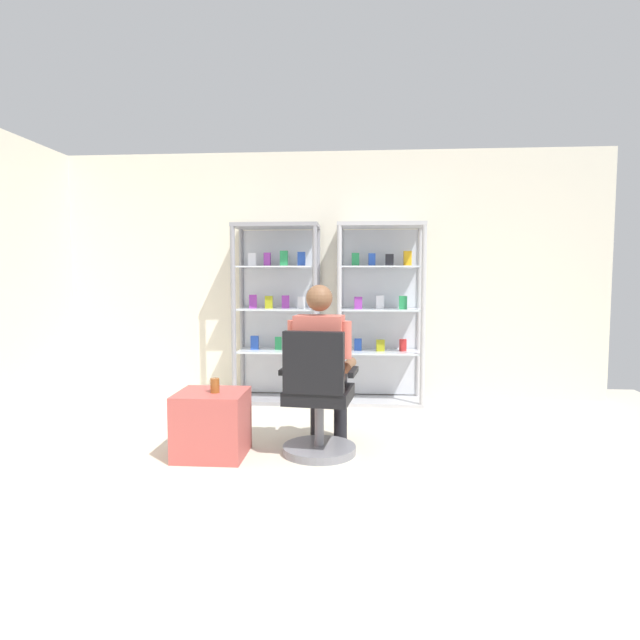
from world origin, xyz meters
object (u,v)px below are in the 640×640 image
object	(u,v)px
display_cabinet_right	(380,312)
display_cabinet_left	(278,312)
office_chair	(318,404)
storage_crate	(212,424)
seated_shopkeeper	(322,359)
tea_glass	(215,385)

from	to	relation	value
display_cabinet_right	display_cabinet_left	bearing A→B (deg)	-179.95
office_chair	storage_crate	xyz separation A→B (m)	(-0.80, -0.06, -0.15)
display_cabinet_left	seated_shopkeeper	size ratio (longest dim) A/B	1.47
display_cabinet_left	seated_shopkeeper	bearing A→B (deg)	-69.82
display_cabinet_right	storage_crate	distance (m)	2.38
seated_shopkeeper	tea_glass	world-z (taller)	seated_shopkeeper
display_cabinet_left	tea_glass	distance (m)	1.93
display_cabinet_left	office_chair	size ratio (longest dim) A/B	1.98
display_cabinet_right	seated_shopkeeper	world-z (taller)	display_cabinet_right
storage_crate	office_chair	bearing A→B (deg)	4.17
display_cabinet_left	office_chair	world-z (taller)	display_cabinet_left
display_cabinet_right	tea_glass	bearing A→B (deg)	-124.46
display_cabinet_left	office_chair	xyz separation A→B (m)	(0.58, -1.79, -0.57)
tea_glass	display_cabinet_right	bearing A→B (deg)	55.54
display_cabinet_right	office_chair	xyz separation A→B (m)	(-0.52, -1.79, -0.57)
office_chair	seated_shopkeeper	bearing A→B (deg)	83.16
tea_glass	office_chair	bearing A→B (deg)	6.10
office_chair	seated_shopkeeper	distance (m)	0.36
office_chair	tea_glass	world-z (taller)	office_chair
tea_glass	display_cabinet_left	bearing A→B (deg)	84.40
display_cabinet_left	tea_glass	size ratio (longest dim) A/B	17.68
display_cabinet_left	seated_shopkeeper	xyz separation A→B (m)	(0.60, -1.63, -0.25)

